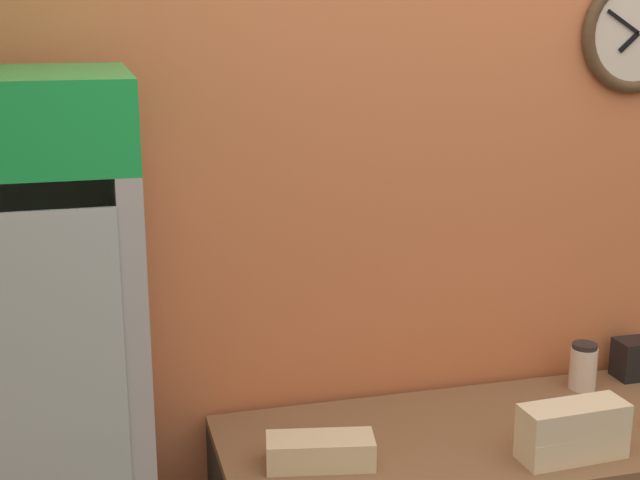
{
  "coord_description": "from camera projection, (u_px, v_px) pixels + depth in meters",
  "views": [
    {
      "loc": [
        -1.06,
        -1.13,
        2.01
      ],
      "look_at": [
        -0.51,
        0.94,
        1.46
      ],
      "focal_mm": 50.0,
      "sensor_mm": 36.0,
      "label": 1
    }
  ],
  "objects": [
    {
      "name": "sandwich_stack_middle",
      "position": [
        574.0,
        418.0,
        2.21
      ],
      "size": [
        0.28,
        0.11,
        0.07
      ],
      "color": "beige",
      "rests_on": "sandwich_stack_bottom"
    },
    {
      "name": "sandwich_stack_bottom",
      "position": [
        572.0,
        444.0,
        2.22
      ],
      "size": [
        0.28,
        0.12,
        0.07
      ],
      "color": "beige",
      "rests_on": "prep_counter"
    },
    {
      "name": "sandwich_flat_left",
      "position": [
        320.0,
        451.0,
        2.19
      ],
      "size": [
        0.28,
        0.15,
        0.07
      ],
      "color": "beige",
      "rests_on": "prep_counter"
    },
    {
      "name": "wall_back",
      "position": [
        466.0,
        244.0,
        2.6
      ],
      "size": [
        5.2,
        0.09,
        2.7
      ],
      "color": "#D17547",
      "rests_on": "ground_plane"
    },
    {
      "name": "napkin_dispenser",
      "position": [
        634.0,
        359.0,
        2.71
      ],
      "size": [
        0.11,
        0.09,
        0.12
      ],
      "color": "black",
      "rests_on": "prep_counter"
    },
    {
      "name": "condiment_jar",
      "position": [
        583.0,
        366.0,
        2.62
      ],
      "size": [
        0.08,
        0.08,
        0.14
      ],
      "color": "silver",
      "rests_on": "prep_counter"
    }
  ]
}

